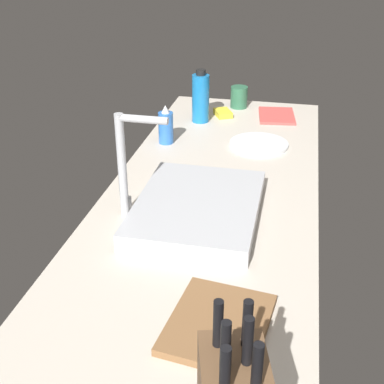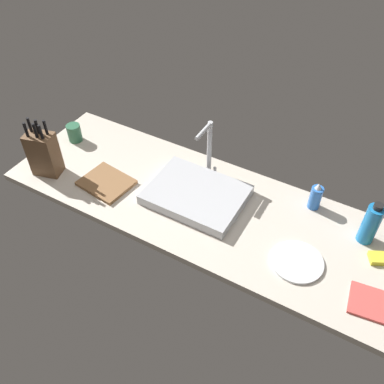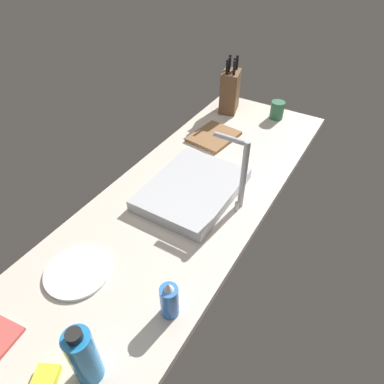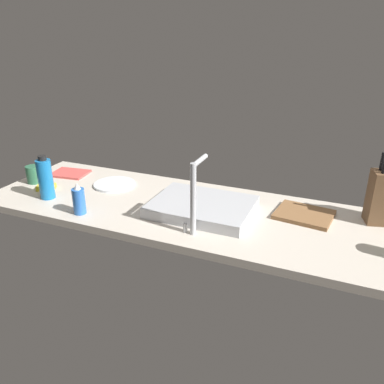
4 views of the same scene
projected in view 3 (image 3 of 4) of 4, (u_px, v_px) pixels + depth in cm
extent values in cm
cube|color=beige|center=(181.00, 205.00, 141.61)|extent=(198.74, 64.16, 3.50)
cube|color=#B7BABF|center=(192.00, 189.00, 142.73)|extent=(44.54, 33.52, 4.97)
cylinder|color=#B7BABF|center=(244.00, 176.00, 129.26)|extent=(2.40, 2.40, 30.06)
cylinder|color=#B7BABF|center=(231.00, 139.00, 122.63)|extent=(2.00, 13.07, 2.00)
cylinder|color=#B7BABF|center=(237.00, 206.00, 135.52)|extent=(1.60, 1.60, 4.00)
cube|color=brown|center=(230.00, 92.00, 192.76)|extent=(15.40, 12.32, 22.85)
cylinder|color=black|center=(230.00, 62.00, 186.11)|extent=(1.71, 1.71, 7.53)
cylinder|color=black|center=(237.00, 62.00, 185.56)|extent=(1.71, 1.71, 7.53)
cylinder|color=black|center=(229.00, 65.00, 182.76)|extent=(1.71, 1.71, 7.53)
cylinder|color=black|center=(235.00, 65.00, 182.57)|extent=(1.71, 1.71, 7.53)
cylinder|color=black|center=(227.00, 67.00, 180.54)|extent=(1.71, 1.71, 7.53)
cylinder|color=black|center=(234.00, 68.00, 179.57)|extent=(1.71, 1.71, 7.53)
cube|color=brown|center=(214.00, 136.00, 176.82)|extent=(26.05, 22.39, 1.80)
cylinder|color=blue|center=(170.00, 301.00, 99.53)|extent=(5.52, 5.52, 11.72)
cone|color=silver|center=(168.00, 287.00, 94.78)|extent=(3.03, 3.03, 2.80)
cylinder|color=#1970B7|center=(84.00, 357.00, 83.79)|extent=(6.99, 6.99, 19.27)
cylinder|color=black|center=(74.00, 336.00, 76.76)|extent=(3.84, 3.84, 2.20)
cylinder|color=white|center=(77.00, 272.00, 113.52)|extent=(21.64, 21.64, 1.20)
cylinder|color=#2D6647|center=(277.00, 110.00, 190.22)|extent=(7.48, 7.48, 9.70)
cube|color=yellow|center=(44.00, 384.00, 87.03)|extent=(10.73, 9.39, 2.40)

